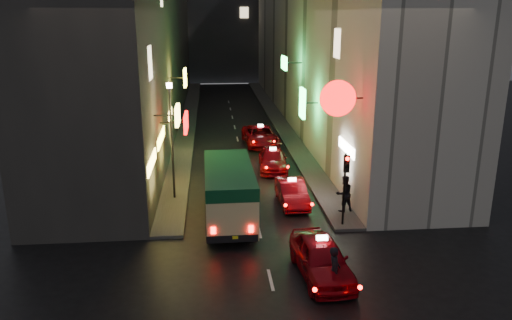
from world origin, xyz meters
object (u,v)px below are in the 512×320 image
object	(u,v)px
pedestrian_crossing	(335,267)
lamp_post	(172,134)
traffic_light	(346,174)
minibus	(229,187)
taxi_near	(321,255)

from	to	relation	value
pedestrian_crossing	lamp_post	xyz separation A→B (m)	(-6.39, 10.04, 2.72)
traffic_light	lamp_post	world-z (taller)	lamp_post
minibus	taxi_near	xyz separation A→B (m)	(3.31, -5.62, -0.88)
pedestrian_crossing	lamp_post	world-z (taller)	lamp_post
taxi_near	lamp_post	world-z (taller)	lamp_post
minibus	taxi_near	distance (m)	6.59
minibus	taxi_near	bearing A→B (deg)	-59.51
minibus	traffic_light	size ratio (longest dim) A/B	1.85
minibus	pedestrian_crossing	xyz separation A→B (m)	(3.53, -6.83, -0.75)
taxi_near	traffic_light	distance (m)	5.09
traffic_light	taxi_near	bearing A→B (deg)	-115.19
taxi_near	traffic_light	bearing A→B (deg)	64.81
minibus	pedestrian_crossing	world-z (taller)	minibus
minibus	lamp_post	size ratio (longest dim) A/B	1.04
taxi_near	pedestrian_crossing	distance (m)	1.23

